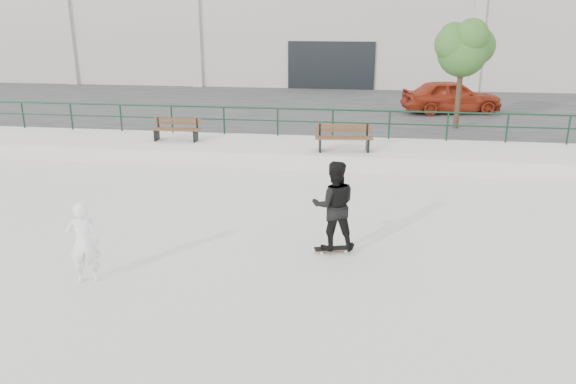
% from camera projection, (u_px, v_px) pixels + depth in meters
% --- Properties ---
extents(ground, '(120.00, 120.00, 0.00)m').
position_uv_depth(ground, '(238.00, 286.00, 10.36)').
color(ground, silver).
rests_on(ground, ground).
extents(ledge, '(30.00, 3.00, 0.50)m').
position_uv_depth(ledge, '(300.00, 152.00, 19.23)').
color(ledge, silver).
rests_on(ledge, ground).
extents(parking_strip, '(60.00, 14.00, 0.50)m').
position_uv_depth(parking_strip, '(322.00, 110.00, 27.24)').
color(parking_strip, '#303030').
rests_on(parking_strip, ground).
extents(railing, '(28.00, 0.06, 1.03)m').
position_uv_depth(railing, '(305.00, 116.00, 20.15)').
color(railing, '#133422').
rests_on(railing, ledge).
extents(commercial_building, '(44.20, 16.33, 8.00)m').
position_uv_depth(commercial_building, '(340.00, 15.00, 39.08)').
color(commercial_building, beige).
rests_on(commercial_building, ground).
extents(bench_left, '(1.70, 0.54, 0.78)m').
position_uv_depth(bench_left, '(176.00, 130.00, 19.66)').
color(bench_left, '#58301E').
rests_on(bench_left, ledge).
extents(bench_right, '(1.91, 0.77, 0.86)m').
position_uv_depth(bench_right, '(344.00, 138.00, 18.19)').
color(bench_right, '#58301E').
rests_on(bench_right, ledge).
extents(tree, '(2.32, 2.06, 4.12)m').
position_uv_depth(tree, '(464.00, 46.00, 20.91)').
color(tree, '#433121').
rests_on(tree, parking_strip).
extents(red_car, '(4.57, 2.64, 1.46)m').
position_uv_depth(red_car, '(451.00, 96.00, 24.93)').
color(red_car, maroon).
rests_on(red_car, parking_strip).
extents(skateboard, '(0.80, 0.41, 0.09)m').
position_uv_depth(skateboard, '(333.00, 249.00, 11.82)').
color(skateboard, black).
rests_on(skateboard, ground).
extents(standing_skater, '(1.03, 0.87, 1.89)m').
position_uv_depth(standing_skater, '(334.00, 206.00, 11.53)').
color(standing_skater, black).
rests_on(standing_skater, skateboard).
extents(seated_skater, '(0.67, 0.56, 1.56)m').
position_uv_depth(seated_skater, '(84.00, 243.00, 10.34)').
color(seated_skater, white).
rests_on(seated_skater, ground).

